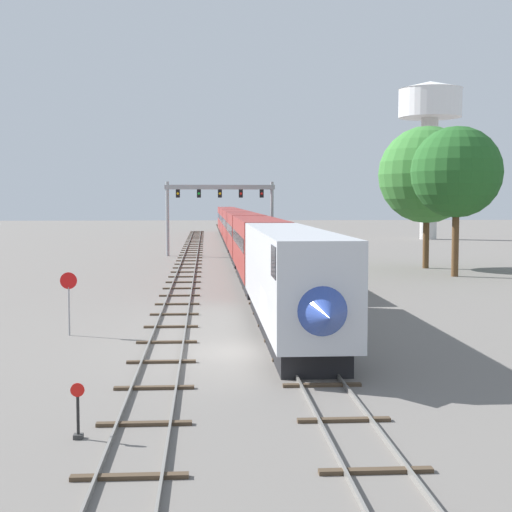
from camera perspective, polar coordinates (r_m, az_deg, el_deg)
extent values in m
plane|color=slate|center=(31.21, -0.39, -7.13)|extent=(400.00, 400.00, 0.00)
cube|color=slate|center=(90.80, -1.81, 0.38)|extent=(0.07, 200.00, 0.16)
cube|color=slate|center=(90.86, -0.90, 0.38)|extent=(0.07, 200.00, 0.16)
cube|color=#473828|center=(18.03, 8.94, -15.57)|extent=(2.60, 0.24, 0.10)
cube|color=#473828|center=(21.76, 6.58, -12.06)|extent=(2.60, 0.24, 0.10)
cube|color=#473828|center=(25.57, 4.95, -9.58)|extent=(2.60, 0.24, 0.10)
cube|color=#473828|center=(29.43, 3.76, -7.74)|extent=(2.60, 0.24, 0.10)
cube|color=#473828|center=(33.33, 2.86, -6.32)|extent=(2.60, 0.24, 0.10)
cube|color=#473828|center=(37.24, 2.15, -5.20)|extent=(2.60, 0.24, 0.10)
cube|color=#473828|center=(41.18, 1.58, -4.29)|extent=(2.60, 0.24, 0.10)
cube|color=#473828|center=(45.12, 1.10, -3.55)|extent=(2.60, 0.24, 0.10)
cube|color=#473828|center=(49.07, 0.71, -2.92)|extent=(2.60, 0.24, 0.10)
cube|color=#473828|center=(53.03, 0.37, -2.38)|extent=(2.60, 0.24, 0.10)
cube|color=#473828|center=(57.00, 0.08, -1.92)|extent=(2.60, 0.24, 0.10)
cube|color=#473828|center=(60.97, -0.17, -1.52)|extent=(2.60, 0.24, 0.10)
cube|color=#473828|center=(64.94, -0.39, -1.17)|extent=(2.60, 0.24, 0.10)
cube|color=#473828|center=(68.92, -0.59, -0.86)|extent=(2.60, 0.24, 0.10)
cube|color=#473828|center=(72.90, -0.76, -0.58)|extent=(2.60, 0.24, 0.10)
cube|color=#473828|center=(76.88, -0.92, -0.33)|extent=(2.60, 0.24, 0.10)
cube|color=#473828|center=(80.86, -1.06, -0.11)|extent=(2.60, 0.24, 0.10)
cube|color=#473828|center=(84.85, -1.18, 0.09)|extent=(2.60, 0.24, 0.10)
cube|color=#473828|center=(88.84, -1.30, 0.28)|extent=(2.60, 0.24, 0.10)
cube|color=#473828|center=(92.82, -1.41, 0.45)|extent=(2.60, 0.24, 0.10)
cube|color=#473828|center=(96.81, -1.50, 0.60)|extent=(2.60, 0.24, 0.10)
cube|color=#473828|center=(100.80, -1.59, 0.74)|extent=(2.60, 0.24, 0.10)
cube|color=#473828|center=(104.79, -1.67, 0.87)|extent=(2.60, 0.24, 0.10)
cube|color=#473828|center=(108.78, -1.75, 1.00)|extent=(2.60, 0.24, 0.10)
cube|color=#473828|center=(112.77, -1.82, 1.11)|extent=(2.60, 0.24, 0.10)
cube|color=#473828|center=(116.77, -1.89, 1.22)|extent=(2.60, 0.24, 0.10)
cube|color=#473828|center=(120.76, -1.95, 1.31)|extent=(2.60, 0.24, 0.10)
cube|color=#473828|center=(124.75, -2.01, 1.41)|extent=(2.60, 0.24, 0.10)
cube|color=#473828|center=(128.75, -2.06, 1.49)|extent=(2.60, 0.24, 0.10)
cube|color=#473828|center=(132.74, -2.11, 1.58)|extent=(2.60, 0.24, 0.10)
cube|color=#473828|center=(136.73, -2.16, 1.65)|extent=(2.60, 0.24, 0.10)
cube|color=#473828|center=(140.73, -2.21, 1.72)|extent=(2.60, 0.24, 0.10)
cube|color=#473828|center=(144.72, -2.25, 1.79)|extent=(2.60, 0.24, 0.10)
cube|color=#473828|center=(148.72, -2.29, 1.86)|extent=(2.60, 0.24, 0.10)
cube|color=#473828|center=(152.71, -2.33, 1.92)|extent=(2.60, 0.24, 0.10)
cube|color=#473828|center=(156.71, -2.37, 1.98)|extent=(2.60, 0.24, 0.10)
cube|color=#473828|center=(160.71, -2.40, 2.03)|extent=(2.60, 0.24, 0.10)
cube|color=#473828|center=(164.70, -2.43, 2.08)|extent=(2.60, 0.24, 0.10)
cube|color=#473828|center=(168.70, -2.47, 2.13)|extent=(2.60, 0.24, 0.10)
cube|color=#473828|center=(172.70, -2.50, 2.18)|extent=(2.60, 0.24, 0.10)
cube|color=#473828|center=(176.69, -2.52, 2.23)|extent=(2.60, 0.24, 0.10)
cube|color=#473828|center=(180.69, -2.55, 2.27)|extent=(2.60, 0.24, 0.10)
cube|color=#473828|center=(184.69, -2.58, 2.31)|extent=(2.60, 0.24, 0.10)
cube|color=#473828|center=(188.68, -2.60, 2.35)|extent=(2.60, 0.24, 0.10)
cube|color=slate|center=(70.85, -5.71, -0.72)|extent=(0.07, 160.00, 0.16)
cube|color=slate|center=(70.81, -4.54, -0.71)|extent=(0.07, 160.00, 0.16)
cube|color=#473828|center=(17.71, -9.42, -15.95)|extent=(2.60, 0.24, 0.10)
cube|color=#473828|center=(21.50, -8.35, -12.28)|extent=(2.60, 0.24, 0.10)
cube|color=#473828|center=(25.35, -7.62, -9.72)|extent=(2.60, 0.24, 0.10)
cube|color=#473828|center=(29.24, -7.09, -7.84)|extent=(2.60, 0.24, 0.10)
cube|color=#473828|center=(33.15, -6.69, -6.40)|extent=(2.60, 0.24, 0.10)
cube|color=#473828|center=(37.09, -6.37, -5.26)|extent=(2.60, 0.24, 0.10)
cube|color=#473828|center=(41.04, -6.12, -4.35)|extent=(2.60, 0.24, 0.10)
cube|color=#473828|center=(44.99, -5.91, -3.59)|extent=(2.60, 0.24, 0.10)
cube|color=#473828|center=(48.96, -5.73, -2.96)|extent=(2.60, 0.24, 0.10)
cube|color=#473828|center=(52.93, -5.58, -2.42)|extent=(2.60, 0.24, 0.10)
cube|color=#473828|center=(56.90, -5.46, -1.95)|extent=(2.60, 0.24, 0.10)
cube|color=#473828|center=(60.88, -5.35, -1.55)|extent=(2.60, 0.24, 0.10)
cube|color=#473828|center=(64.86, -5.25, -1.20)|extent=(2.60, 0.24, 0.10)
cube|color=#473828|center=(68.84, -5.16, -0.88)|extent=(2.60, 0.24, 0.10)
cube|color=#473828|center=(72.82, -5.09, -0.60)|extent=(2.60, 0.24, 0.10)
cube|color=#473828|center=(76.81, -5.02, -0.35)|extent=(2.60, 0.24, 0.10)
cube|color=#473828|center=(80.79, -4.96, -0.13)|extent=(2.60, 0.24, 0.10)
cube|color=#473828|center=(84.78, -4.90, 0.07)|extent=(2.60, 0.24, 0.10)
cube|color=#473828|center=(88.77, -4.85, 0.26)|extent=(2.60, 0.24, 0.10)
cube|color=#473828|center=(92.76, -4.80, 0.43)|extent=(2.60, 0.24, 0.10)
cube|color=#473828|center=(96.75, -4.76, 0.59)|extent=(2.60, 0.24, 0.10)
cube|color=#473828|center=(100.74, -4.72, 0.73)|extent=(2.60, 0.24, 0.10)
cube|color=#473828|center=(104.74, -4.68, 0.86)|extent=(2.60, 0.24, 0.10)
cube|color=#473828|center=(108.73, -4.65, 0.98)|extent=(2.60, 0.24, 0.10)
cube|color=#473828|center=(112.72, -4.62, 1.10)|extent=(2.60, 0.24, 0.10)
cube|color=#473828|center=(116.72, -4.59, 1.20)|extent=(2.60, 0.24, 0.10)
cube|color=#473828|center=(120.71, -4.56, 1.30)|extent=(2.60, 0.24, 0.10)
cube|color=#473828|center=(124.71, -4.54, 1.40)|extent=(2.60, 0.24, 0.10)
cube|color=#473828|center=(128.70, -4.51, 1.48)|extent=(2.60, 0.24, 0.10)
cube|color=#473828|center=(132.70, -4.49, 1.56)|extent=(2.60, 0.24, 0.10)
cube|color=#473828|center=(136.69, -4.47, 1.64)|extent=(2.60, 0.24, 0.10)
cube|color=#473828|center=(140.69, -4.45, 1.71)|extent=(2.60, 0.24, 0.10)
cube|color=#473828|center=(144.68, -4.43, 1.78)|extent=(2.60, 0.24, 0.10)
cube|color=#473828|center=(148.68, -4.41, 1.85)|extent=(2.60, 0.24, 0.10)
cube|color=silver|center=(34.85, 2.51, -1.13)|extent=(3.00, 19.89, 3.80)
cone|color=#2D479E|center=(24.91, 5.06, -4.20)|extent=(2.88, 2.60, 2.88)
cube|color=black|center=(26.11, 4.61, -0.41)|extent=(3.04, 1.80, 1.10)
cube|color=black|center=(35.15, 2.50, -5.02)|extent=(2.52, 17.90, 1.00)
cube|color=maroon|center=(55.60, 0.16, 0.87)|extent=(3.00, 19.89, 3.80)
cube|color=black|center=(55.58, 0.16, 1.28)|extent=(3.04, 18.30, 0.90)
cube|color=black|center=(55.79, 0.16, -1.59)|extent=(2.52, 17.90, 1.00)
cube|color=maroon|center=(76.43, -0.91, 1.78)|extent=(3.00, 19.89, 3.80)
cube|color=black|center=(76.41, -0.91, 2.08)|extent=(3.04, 18.30, 0.90)
cube|color=black|center=(76.56, -0.91, -0.02)|extent=(2.52, 17.90, 1.00)
cube|color=maroon|center=(97.28, -1.52, 2.30)|extent=(3.00, 19.89, 3.80)
cube|color=black|center=(97.26, -1.52, 2.53)|extent=(3.04, 18.30, 0.90)
cube|color=black|center=(97.39, -1.52, 0.89)|extent=(2.52, 17.90, 1.00)
cube|color=maroon|center=(118.14, -1.92, 2.63)|extent=(3.00, 19.89, 3.80)
cube|color=black|center=(118.13, -1.92, 2.83)|extent=(3.04, 18.30, 0.90)
cube|color=black|center=(118.23, -1.91, 1.47)|extent=(2.52, 17.90, 1.00)
cube|color=maroon|center=(139.01, -2.19, 2.87)|extent=(3.00, 19.89, 3.80)
cube|color=black|center=(139.00, -2.19, 3.03)|extent=(3.04, 18.30, 0.90)
cube|color=black|center=(139.09, -2.19, 1.88)|extent=(2.52, 17.90, 1.00)
cylinder|color=#999BA0|center=(84.20, -6.63, 2.77)|extent=(0.36, 0.36, 8.14)
cylinder|color=#999BA0|center=(84.41, 1.20, 2.80)|extent=(0.36, 0.36, 8.14)
cube|color=#999BA0|center=(84.10, -2.71, 5.16)|extent=(12.10, 0.36, 0.50)
cube|color=black|center=(84.18, -5.86, 4.66)|extent=(0.44, 0.32, 0.90)
sphere|color=yellow|center=(83.99, -5.86, 4.67)|extent=(0.28, 0.28, 0.28)
cube|color=black|center=(84.13, -4.28, 4.68)|extent=(0.44, 0.32, 0.90)
sphere|color=green|center=(83.94, -4.29, 4.68)|extent=(0.28, 0.28, 0.28)
cube|color=black|center=(84.14, -2.71, 4.68)|extent=(0.44, 0.32, 0.90)
sphere|color=yellow|center=(83.95, -2.71, 4.68)|extent=(0.28, 0.28, 0.28)
cube|color=black|center=(84.21, -1.14, 4.69)|extent=(0.44, 0.32, 0.90)
sphere|color=red|center=(84.02, -1.14, 4.69)|extent=(0.28, 0.28, 0.28)
cube|color=black|center=(84.35, 0.42, 4.69)|extent=(0.44, 0.32, 0.90)
sphere|color=red|center=(84.16, 0.43, 4.69)|extent=(0.28, 0.28, 0.28)
cylinder|color=beige|center=(122.49, 12.79, 5.65)|extent=(2.60, 2.60, 18.88)
cylinder|color=white|center=(123.35, 12.88, 11.05)|extent=(9.65, 9.65, 4.37)
cone|color=white|center=(123.72, 12.90, 12.33)|extent=(9.85, 9.85, 1.20)
cylinder|color=black|center=(20.55, -13.15, -11.68)|extent=(0.08, 0.08, 1.10)
cylinder|color=red|center=(20.34, -13.19, -9.72)|extent=(0.36, 0.03, 0.36)
cube|color=#333333|center=(20.69, -13.13, -12.99)|extent=(0.24, 0.24, 0.12)
cylinder|color=gray|center=(35.63, -13.78, -4.04)|extent=(0.08, 0.08, 2.20)
cylinder|color=red|center=(35.44, -13.83, -1.80)|extent=(0.76, 0.03, 0.76)
cylinder|color=brown|center=(70.25, 12.58, 1.29)|extent=(0.56, 0.56, 5.36)
sphere|color=#387A33|center=(70.20, 12.65, 5.95)|extent=(8.66, 8.66, 8.66)
cylinder|color=brown|center=(63.18, 14.66, 1.14)|extent=(0.56, 0.56, 5.82)
sphere|color=#235B23|center=(63.14, 14.76, 6.09)|extent=(7.28, 7.28, 7.28)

